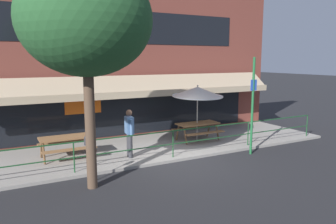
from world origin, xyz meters
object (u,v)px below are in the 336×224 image
object	(u,v)px
parking_meter_near	(87,145)
street_tree_curbside	(90,12)
pedestrian_walking	(129,131)
picnic_table_centre	(198,127)
patio_umbrella_centre	(198,92)
picnic_table_left	(66,141)
street_sign_pole	(253,105)

from	to	relation	value
parking_meter_near	street_tree_curbside	world-z (taller)	street_tree_curbside
street_tree_curbside	pedestrian_walking	bearing A→B (deg)	48.32
parking_meter_near	picnic_table_centre	bearing A→B (deg)	24.88
patio_umbrella_centre	picnic_table_left	bearing A→B (deg)	-179.93
picnic_table_centre	street_tree_curbside	bearing A→B (deg)	-151.03
picnic_table_centre	street_tree_curbside	size ratio (longest dim) A/B	0.27
pedestrian_walking	picnic_table_centre	bearing A→B (deg)	14.81
picnic_table_left	pedestrian_walking	distance (m)	2.24
picnic_table_left	parking_meter_near	world-z (taller)	parking_meter_near
patio_umbrella_centre	pedestrian_walking	world-z (taller)	patio_umbrella_centre
picnic_table_centre	patio_umbrella_centre	distance (m)	1.47
picnic_table_left	street_sign_pole	xyz separation A→B (m)	(6.29, -2.41, 1.16)
pedestrian_walking	parking_meter_near	world-z (taller)	pedestrian_walking
parking_meter_near	street_tree_curbside	size ratio (longest dim) A/B	0.22
parking_meter_near	street_sign_pole	size ratio (longest dim) A/B	0.39
picnic_table_left	street_sign_pole	bearing A→B (deg)	-20.92
patio_umbrella_centre	parking_meter_near	world-z (taller)	patio_umbrella_centre
picnic_table_left	street_tree_curbside	distance (m)	4.99
picnic_table_left	parking_meter_near	distance (m)	2.55
picnic_table_centre	street_sign_pole	distance (m)	2.77
picnic_table_centre	pedestrian_walking	distance (m)	3.59
picnic_table_left	patio_umbrella_centre	xyz separation A→B (m)	(5.44, 0.01, 1.47)
picnic_table_centre	patio_umbrella_centre	bearing A→B (deg)	90.00
picnic_table_centre	parking_meter_near	distance (m)	5.89
pedestrian_walking	street_sign_pole	bearing A→B (deg)	-18.67
street_tree_curbside	picnic_table_centre	bearing A→B (deg)	28.97
picnic_table_left	patio_umbrella_centre	distance (m)	5.64
street_sign_pole	street_tree_curbside	size ratio (longest dim) A/B	0.55
pedestrian_walking	street_sign_pole	size ratio (longest dim) A/B	0.47
picnic_table_left	patio_umbrella_centre	bearing A→B (deg)	0.07
street_sign_pole	picnic_table_centre	bearing A→B (deg)	109.79
parking_meter_near	picnic_table_left	bearing A→B (deg)	92.50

